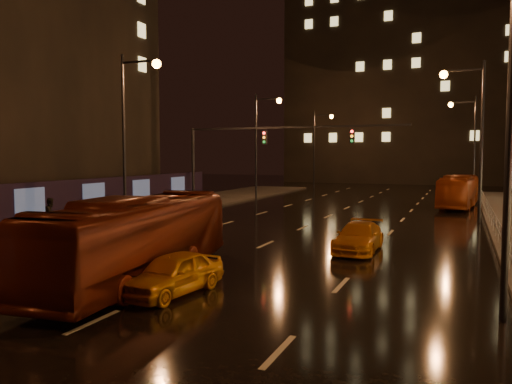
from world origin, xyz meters
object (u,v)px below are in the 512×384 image
at_px(bus_curb, 459,191).
at_px(taxi_near, 173,273).
at_px(pedestrian_b, 51,214).
at_px(bus_red, 138,238).
at_px(taxi_far, 359,237).

relative_size(bus_curb, taxi_near, 2.54).
bearing_deg(bus_curb, pedestrian_b, -125.96).
bearing_deg(pedestrian_b, bus_curb, -57.70).
relative_size(bus_curb, pedestrian_b, 5.38).
relative_size(bus_red, bus_curb, 1.08).
bearing_deg(taxi_near, bus_red, 161.43).
relative_size(bus_red, pedestrian_b, 5.81).
height_order(bus_curb, taxi_far, bus_curb).
distance_m(bus_curb, taxi_near, 31.85).
bearing_deg(taxi_near, taxi_far, 74.55).
distance_m(bus_red, bus_curb, 31.44).
height_order(bus_red, bus_curb, bus_red).
bearing_deg(pedestrian_b, bus_red, -138.78).
bearing_deg(pedestrian_b, taxi_near, -137.83).
bearing_deg(taxi_near, pedestrian_b, 156.03).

